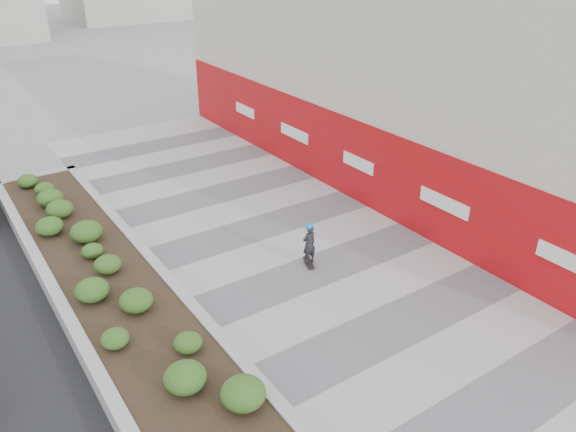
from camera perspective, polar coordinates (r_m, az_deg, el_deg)
name	(u,v)px	position (r m, az deg, el deg)	size (l,w,h in m)	color
ground	(451,366)	(13.77, 16.27, -14.45)	(160.00, 160.00, 0.00)	gray
walkway	(365,302)	(15.33, 7.78, -8.66)	(8.00, 36.00, 0.01)	#A8A8AD
building	(406,77)	(22.22, 11.94, 13.65)	(6.04, 24.08, 8.00)	beige
planter	(111,285)	(15.86, -17.53, -6.66)	(3.00, 18.00, 0.90)	#9E9EA0
manhole_cover	(378,296)	(15.62, 9.17, -8.04)	(0.44, 0.44, 0.01)	#595654
skateboarder	(309,244)	(16.44, 2.16, -2.84)	(0.47, 0.74, 1.39)	beige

